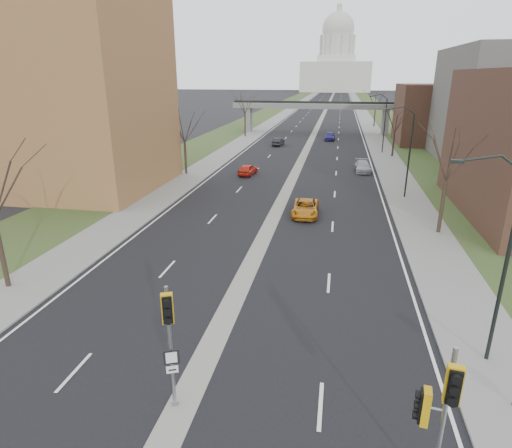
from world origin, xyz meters
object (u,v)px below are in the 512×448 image
(car_left_far, at_px, (278,142))
(car_right_far, at_px, (330,136))
(car_left_near, at_px, (248,169))
(car_right_mid, at_px, (363,166))
(signal_pole_median, at_px, (169,329))
(car_right_near, at_px, (305,208))
(signal_pole_right, at_px, (439,405))

(car_left_far, bearing_deg, car_right_far, -131.10)
(car_left_near, distance_m, car_right_mid, 14.49)
(signal_pole_median, xyz_separation_m, car_right_near, (2.78, 23.83, -2.74))
(car_left_near, distance_m, car_right_near, 16.74)
(car_left_near, bearing_deg, car_right_near, 126.02)
(car_right_near, height_order, car_right_mid, car_right_mid)
(signal_pole_right, bearing_deg, car_right_mid, 97.32)
(signal_pole_median, relative_size, car_right_near, 1.03)
(car_right_mid, bearing_deg, signal_pole_right, -92.44)
(signal_pole_median, distance_m, car_left_far, 61.95)
(car_left_far, distance_m, car_right_near, 38.64)
(car_right_near, relative_size, car_right_mid, 1.03)
(signal_pole_median, bearing_deg, signal_pole_right, -35.74)
(signal_pole_right, xyz_separation_m, car_left_far, (-13.21, 63.53, -2.61))
(car_left_near, bearing_deg, signal_pole_right, 115.58)
(car_left_far, xyz_separation_m, car_right_far, (8.53, 8.20, 0.10))
(car_right_mid, bearing_deg, car_right_near, -108.76)
(car_right_mid, bearing_deg, car_left_near, -164.50)
(signal_pole_right, relative_size, car_left_far, 1.26)
(car_right_near, bearing_deg, car_left_near, 117.97)
(car_left_far, bearing_deg, signal_pole_median, 99.59)
(signal_pole_median, distance_m, car_right_near, 24.15)
(car_left_far, height_order, car_right_near, car_right_near)
(car_left_near, height_order, car_left_far, car_left_near)
(car_left_near, bearing_deg, car_right_mid, -155.40)
(signal_pole_right, height_order, car_right_far, signal_pole_right)
(signal_pole_median, xyz_separation_m, car_left_near, (-5.38, 38.45, -2.73))
(signal_pole_median, bearing_deg, car_left_near, 74.74)
(car_right_mid, distance_m, car_right_far, 27.45)
(signal_pole_right, bearing_deg, signal_pole_median, 174.98)
(signal_pole_right, xyz_separation_m, car_right_mid, (0.14, 44.71, -2.60))
(signal_pole_median, relative_size, signal_pole_right, 0.98)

